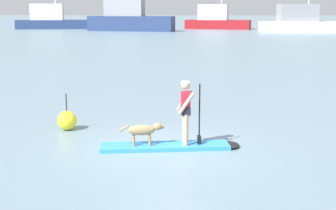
% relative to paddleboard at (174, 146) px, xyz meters
% --- Properties ---
extents(ground_plane, '(400.00, 400.00, 0.00)m').
position_rel_paddleboard_xyz_m(ground_plane, '(-0.22, -0.04, -0.05)').
color(ground_plane, slate).
extents(paddleboard, '(3.54, 1.24, 0.10)m').
position_rel_paddleboard_xyz_m(paddleboard, '(0.00, 0.00, 0.00)').
color(paddleboard, '#338CD8').
rests_on(paddleboard, ground_plane).
extents(person_paddler, '(0.64, 0.53, 1.60)m').
position_rel_paddleboard_xyz_m(person_paddler, '(0.29, 0.05, 0.97)').
color(person_paddler, tan).
rests_on(person_paddler, paddleboard).
extents(dog, '(1.12, 0.33, 0.55)m').
position_rel_paddleboard_xyz_m(dog, '(-0.74, -0.12, 0.42)').
color(dog, '#997A51').
rests_on(dog, paddleboard).
extents(moored_boat_port, '(11.73, 5.30, 8.72)m').
position_rel_paddleboard_xyz_m(moored_boat_port, '(-24.21, 66.48, 1.42)').
color(moored_boat_port, navy).
rests_on(moored_boat_port, ground_plane).
extents(moored_boat_starboard, '(12.85, 4.72, 9.97)m').
position_rel_paddleboard_xyz_m(moored_boat_starboard, '(-10.44, 60.00, 1.63)').
color(moored_boat_starboard, navy).
rests_on(moored_boat_starboard, ground_plane).
extents(moored_boat_center, '(10.59, 4.85, 10.55)m').
position_rel_paddleboard_xyz_m(moored_boat_center, '(2.30, 67.69, 1.39)').
color(moored_boat_center, maroon).
rests_on(moored_boat_center, ground_plane).
extents(moored_boat_outer, '(12.26, 5.01, 10.39)m').
position_rel_paddleboard_xyz_m(moored_boat_outer, '(14.01, 59.24, 1.39)').
color(moored_boat_outer, white).
rests_on(moored_boat_outer, ground_plane).
extents(marker_buoy, '(0.56, 0.56, 1.06)m').
position_rel_paddleboard_xyz_m(marker_buoy, '(-3.17, 1.60, 0.23)').
color(marker_buoy, yellow).
rests_on(marker_buoy, ground_plane).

